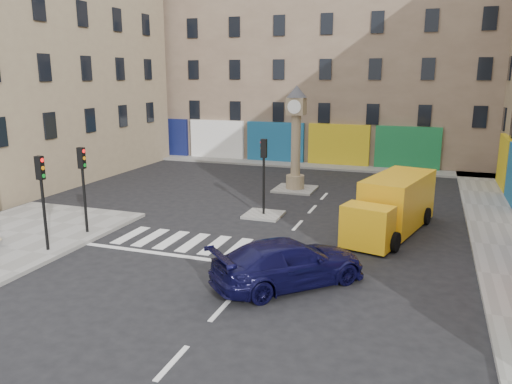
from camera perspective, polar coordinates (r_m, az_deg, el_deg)
The scene contains 13 objects.
ground at distance 16.97m, azimuth -1.32°, elevation -10.43°, with size 120.00×120.00×0.00m, color black.
sidewalk_right at distance 25.64m, azimuth 25.78°, elevation -3.34°, with size 2.60×30.00×0.15m, color gray.
sidewalk_far at distance 38.54m, azimuth 4.75°, elevation 3.15°, with size 32.00×2.40×0.15m, color gray.
island_near at distance 24.69m, azimuth 0.88°, elevation -2.62°, with size 1.80×1.80×0.12m, color gray.
island_far at distance 30.27m, azimuth 4.48°, elevation 0.33°, with size 2.40×2.40×0.12m, color gray.
building_far at distance 43.61m, azimuth 6.98°, elevation 15.39°, with size 32.00×10.00×17.00m, color #866F59.
building_left at distance 36.12m, azimuth -24.07°, elevation 13.24°, with size 8.00×20.00×15.00m, color #938060.
traffic_light_left_near at distance 20.62m, azimuth -23.28°, elevation 0.42°, with size 0.28×0.22×3.70m.
traffic_light_left_far at distance 22.40m, azimuth -19.18°, elevation 1.72°, with size 0.28×0.22×3.70m.
traffic_light_island at distance 24.12m, azimuth 0.90°, elevation 3.17°, with size 0.28×0.22×3.70m.
clock_pillar at distance 29.68m, azimuth 4.60°, elevation 6.91°, with size 1.20×1.20×6.10m.
navy_sedan at distance 16.66m, azimuth 3.80°, elevation -8.06°, with size 2.16×5.31×1.54m, color black.
yellow_van at distance 22.85m, azimuth 15.34°, elevation -1.45°, with size 3.58×6.94×2.42m.
Camera 1 is at (5.50, -14.53, 6.83)m, focal length 35.00 mm.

